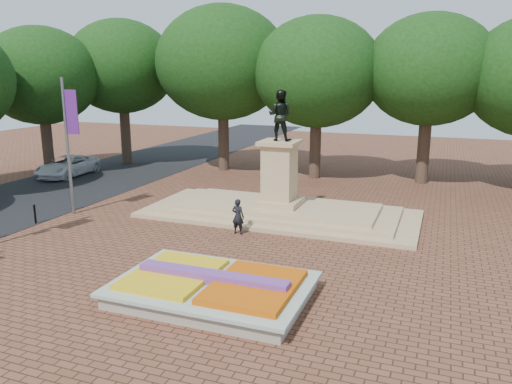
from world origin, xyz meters
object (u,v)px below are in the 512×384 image
van (67,166)px  pedestrian (238,216)px  flower_bed (213,288)px  monument (279,199)px

van → pedestrian: size_ratio=3.12×
flower_bed → van: size_ratio=1.22×
monument → van: bearing=166.1°
flower_bed → van: (-18.32, 14.28, 0.34)m
flower_bed → pedestrian: 6.77m
pedestrian → van: bearing=-21.0°
flower_bed → monument: monument is taller
flower_bed → van: bearing=142.1°
monument → flower_bed: bearing=-84.1°
monument → pedestrian: bearing=-103.3°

